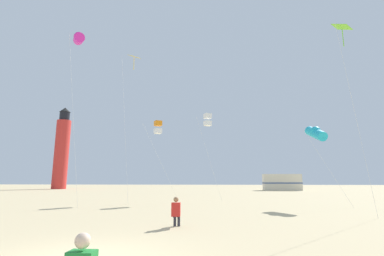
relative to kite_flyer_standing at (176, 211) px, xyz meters
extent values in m
sphere|color=beige|center=(-0.12, -7.68, 0.45)|extent=(0.20, 0.20, 0.20)
cube|color=red|center=(0.00, -0.08, 0.07)|extent=(0.34, 0.23, 0.52)
sphere|color=#9E704C|center=(0.00, -0.08, 0.45)|extent=(0.20, 0.20, 0.20)
cylinder|color=#2D2D38|center=(0.08, 0.10, -0.17)|extent=(0.14, 0.36, 0.13)
cylinder|color=#2D2D38|center=(0.07, 0.26, -0.40)|extent=(0.11, 0.11, 0.42)
cylinder|color=#2D2D38|center=(-0.08, 0.10, -0.17)|extent=(0.14, 0.36, 0.13)
cylinder|color=#2D2D38|center=(-0.09, 0.26, -0.40)|extent=(0.11, 0.11, 0.42)
cylinder|color=silver|center=(9.16, 8.48, 1.99)|extent=(2.94, 0.23, 5.22)
cylinder|color=#1EB2D1|center=(9.05, 9.94, 4.60)|extent=(0.88, 2.54, 1.48)
sphere|color=#1EB2D1|center=(9.05, 9.94, 4.75)|extent=(0.76, 0.76, 0.76)
cylinder|color=silver|center=(8.80, 3.42, 4.58)|extent=(1.04, 0.11, 10.38)
cube|color=#72D12D|center=(8.85, 3.93, 9.76)|extent=(1.22, 1.22, 0.40)
cylinder|color=#72D12D|center=(8.85, 3.93, 9.11)|extent=(0.04, 0.04, 1.10)
cylinder|color=silver|center=(-2.92, 11.48, 2.62)|extent=(2.98, 1.23, 6.46)
cube|color=orange|center=(-3.53, 12.97, 6.20)|extent=(0.82, 0.82, 0.44)
cube|color=white|center=(-3.53, 12.97, 5.50)|extent=(0.82, 0.82, 0.44)
cylinder|color=silver|center=(1.00, 13.31, 3.07)|extent=(2.17, 0.24, 7.38)
cube|color=white|center=(0.89, 14.39, 7.11)|extent=(0.82, 0.82, 0.44)
cube|color=white|center=(0.89, 14.39, 6.41)|extent=(0.82, 0.82, 0.44)
cylinder|color=silver|center=(-5.71, 10.37, 5.58)|extent=(1.30, 0.72, 12.39)
cube|color=yellow|center=(-5.36, 11.01, 11.77)|extent=(1.22, 1.22, 0.40)
cylinder|color=yellow|center=(-5.36, 11.01, 11.12)|extent=(0.04, 0.04, 1.10)
cylinder|color=silver|center=(-8.16, 6.73, 5.50)|extent=(1.22, 0.74, 12.22)
cylinder|color=#D826A5|center=(-8.52, 7.33, 11.61)|extent=(1.89, 2.50, 1.48)
sphere|color=#D826A5|center=(-8.52, 7.33, 11.76)|extent=(0.76, 0.76, 0.76)
cylinder|color=red|center=(-29.87, 43.46, 6.39)|extent=(2.80, 2.80, 14.00)
cylinder|color=black|center=(-29.87, 43.46, 14.29)|extent=(2.00, 2.00, 1.80)
cone|color=black|center=(-29.87, 43.46, 15.69)|extent=(2.20, 2.20, 1.00)
cube|color=beige|center=(13.11, 39.71, 0.79)|extent=(6.43, 2.40, 2.80)
cube|color=#4C608C|center=(13.11, 39.71, 0.65)|extent=(6.48, 2.44, 0.24)
camera|label=1|loc=(1.57, -11.29, 1.21)|focal=26.17mm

